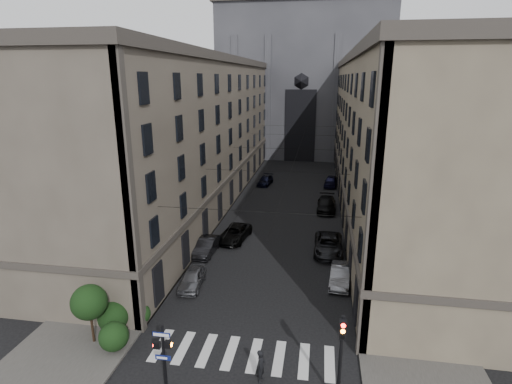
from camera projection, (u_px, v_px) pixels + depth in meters
The scene contains 19 objects.
sidewalk_left at pixel (211, 198), 55.36m from camera, with size 7.00×80.00×0.15m, color #383533.
sidewalk_right at pixel (367, 206), 52.11m from camera, with size 7.00×80.00×0.15m, color #383533.
zebra_crossing at pixel (242, 354), 24.36m from camera, with size 11.00×3.20×0.01m, color beige.
building_left at pixel (188, 131), 53.25m from camera, with size 13.60×60.60×18.85m.
building_right at pixel (397, 136), 49.09m from camera, with size 13.60×60.60×18.85m.
gothic_tower at pixel (304, 70), 85.77m from camera, with size 35.00×23.00×58.00m.
pedestrian_signal_left at pixel (164, 353), 20.94m from camera, with size 1.02×0.38×4.00m.
traffic_light_right at pixel (341, 351), 19.66m from camera, with size 0.34×0.50×5.20m.
shrub_cluster at pixel (107, 315), 25.22m from camera, with size 3.90×4.40×3.90m.
tram_wires at pixel (288, 150), 51.40m from camera, with size 14.00×60.00×0.43m.
car_left_near at pixel (192, 278), 32.05m from camera, with size 1.68×4.17×1.42m, color slate.
car_left_midnear at pixel (207, 246), 38.03m from camera, with size 1.59×4.57×1.50m, color black.
car_left_midfar at pixel (235, 233), 41.18m from camera, with size 2.44×5.29×1.47m, color black.
car_left_far at pixel (265, 180), 62.57m from camera, with size 1.86×4.58×1.33m, color black.
car_right_near at pixel (340, 275), 32.50m from camera, with size 1.55×4.43×1.46m, color slate.
car_right_midnear at pixel (328, 245), 38.25m from camera, with size 2.68×5.81×1.61m, color black.
car_right_midfar at pixel (326, 204), 50.29m from camera, with size 2.29×5.64×1.64m, color black.
car_right_far at pixel (331, 181), 61.55m from camera, with size 1.87×4.64×1.58m, color black.
pedestrian at pixel (261, 366), 21.97m from camera, with size 0.71×0.46×1.94m, color black.
Camera 1 is at (4.15, -15.26, 16.27)m, focal length 28.00 mm.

